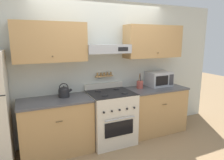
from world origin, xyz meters
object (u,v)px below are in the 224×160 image
at_px(stove_range, 111,117).
at_px(tea_kettle, 64,92).
at_px(microwave, 159,79).
at_px(utensil_crock, 140,84).

relative_size(stove_range, tea_kettle, 4.40).
xyz_separation_m(tea_kettle, microwave, (1.95, 0.02, 0.06)).
height_order(microwave, utensil_crock, utensil_crock).
xyz_separation_m(stove_range, utensil_crock, (0.69, 0.14, 0.51)).
distance_m(microwave, utensil_crock, 0.47).
height_order(stove_range, tea_kettle, tea_kettle).
xyz_separation_m(microwave, utensil_crock, (-0.47, -0.02, -0.07)).
relative_size(stove_range, utensil_crock, 3.47).
bearing_deg(microwave, utensil_crock, -177.81).
bearing_deg(stove_range, microwave, 7.83).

